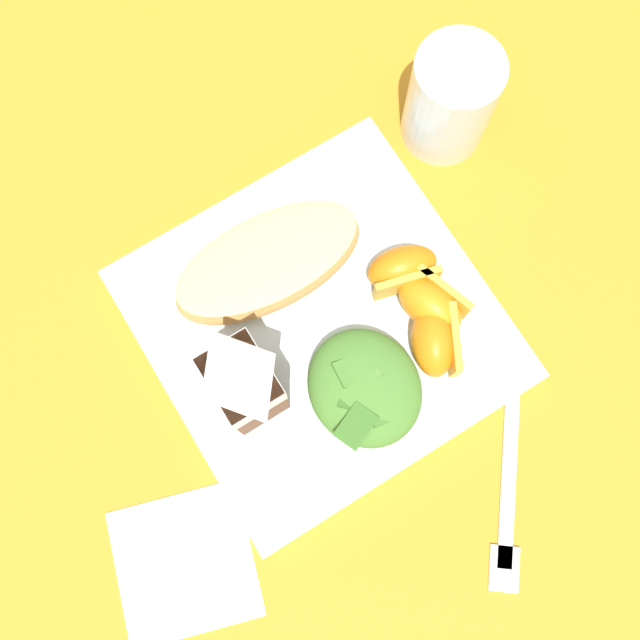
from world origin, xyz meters
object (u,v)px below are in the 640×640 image
metal_fork (508,493)px  drinking_clear_cup (450,100)px  green_salad_pile (363,389)px  orange_wedge_front (435,341)px  orange_wedge_middle (431,304)px  white_plate (320,325)px  cheesy_pizza_bread (268,263)px  paper_napkin (185,564)px  milk_carton (243,382)px  orange_wedge_rear (401,267)px

metal_fork → drinking_clear_cup: 0.34m
green_salad_pile → drinking_clear_cup: bearing=-49.2°
metal_fork → orange_wedge_front: bearing=-5.1°
orange_wedge_middle → drinking_clear_cup: 0.18m
green_salad_pile → white_plate: bearing=-1.7°
cheesy_pizza_bread → drinking_clear_cup: bearing=-79.6°
cheesy_pizza_bread → metal_fork: size_ratio=1.10×
white_plate → drinking_clear_cup: (0.10, -0.20, 0.04)m
white_plate → cheesy_pizza_bread: 0.07m
orange_wedge_front → paper_napkin: bearing=99.2°
milk_carton → metal_fork: (-0.18, -0.14, -0.07)m
milk_carton → orange_wedge_front: milk_carton is taller
white_plate → milk_carton: 0.11m
green_salad_pile → milk_carton: size_ratio=0.91×
milk_carton → orange_wedge_rear: (0.02, -0.16, -0.04)m
orange_wedge_rear → drinking_clear_cup: 0.15m
paper_napkin → milk_carton: bearing=-52.3°
white_plate → orange_wedge_front: size_ratio=4.01×
white_plate → orange_wedge_front: 0.10m
milk_carton → metal_fork: 0.24m
cheesy_pizza_bread → metal_fork: bearing=-165.3°
white_plate → orange_wedge_rear: size_ratio=4.17×
milk_carton → orange_wedge_front: size_ratio=1.57×
cheesy_pizza_bread → orange_wedge_rear: bearing=-124.1°
white_plate → cheesy_pizza_bread: (0.06, 0.01, 0.03)m
orange_wedge_rear → paper_napkin: orange_wedge_rear is taller
milk_carton → orange_wedge_rear: milk_carton is taller
milk_carton → paper_napkin: (-0.09, 0.12, -0.07)m
milk_carton → orange_wedge_middle: bearing=-96.5°
orange_wedge_rear → milk_carton: bearing=97.3°
orange_wedge_rear → metal_fork: bearing=173.5°
paper_napkin → drinking_clear_cup: size_ratio=1.07×
cheesy_pizza_bread → drinking_clear_cup: size_ratio=1.70×
drinking_clear_cup → orange_wedge_middle: bearing=141.7°
white_plate → orange_wedge_rear: orange_wedge_rear is taller
green_salad_pile → orange_wedge_middle: size_ratio=1.46×
white_plate → metal_fork: size_ratio=1.76×
orange_wedge_rear → paper_napkin: 0.30m
orange_wedge_middle → paper_napkin: 0.29m
orange_wedge_rear → orange_wedge_middle: bearing=-174.6°
white_plate → cheesy_pizza_bread: bearing=10.9°
orange_wedge_front → drinking_clear_cup: drinking_clear_cup is taller
milk_carton → white_plate: bearing=-76.0°
green_salad_pile → paper_napkin: bearing=101.9°
white_plate → paper_napkin: bearing=119.2°
cheesy_pizza_bread → milk_carton: milk_carton is taller
green_salad_pile → orange_wedge_front: green_salad_pile is taller
white_plate → milk_carton: size_ratio=2.55×
metal_fork → white_plate: bearing=15.9°
cheesy_pizza_bread → green_salad_pile: size_ratio=1.75×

